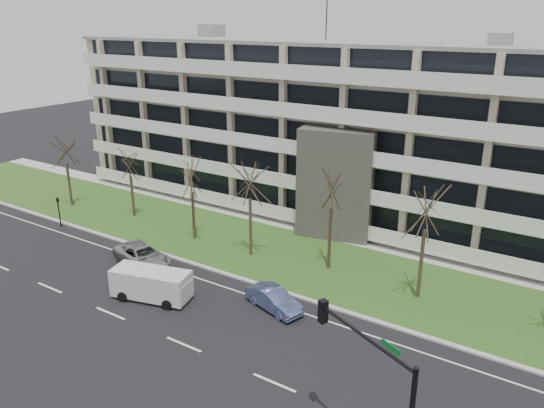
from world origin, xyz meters
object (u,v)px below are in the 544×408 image
Objects in this scene: blue_sedan at (274,299)px; white_van at (152,282)px; silver_pickup at (142,255)px; pedestrian_signal at (59,208)px; traffic_signal at (376,388)px.

white_van is (-7.25, -3.17, 0.52)m from blue_sedan.
silver_pickup is 11.57m from pedestrian_signal.
blue_sedan is 7.93m from white_van.
white_van reaches higher than blue_sedan.
traffic_signal is at bearing -98.92° from silver_pickup.
pedestrian_signal reaches higher than blue_sedan.
white_van is at bearing 8.06° from pedestrian_signal.
traffic_signal reaches higher than pedestrian_signal.
pedestrian_signal is (-32.97, 9.95, -2.38)m from traffic_signal.
silver_pickup reaches higher than blue_sedan.
blue_sedan is at bearing -77.44° from silver_pickup.
silver_pickup is 0.81× the size of traffic_signal.
blue_sedan is at bearing 9.06° from white_van.
blue_sedan is 0.75× the size of white_van.
silver_pickup is at bearing 17.40° from pedestrian_signal.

